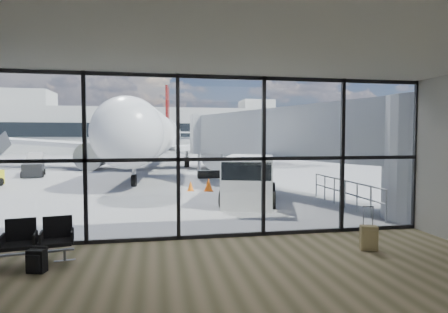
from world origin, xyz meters
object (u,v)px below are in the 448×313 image
object	(u,v)px
airliner	(157,135)
belt_loader	(34,169)
service_van	(249,179)
suitcase	(369,238)
backpack	(37,261)
seating_row	(20,239)

from	to	relation	value
airliner	belt_loader	size ratio (longest dim) A/B	10.11
service_van	belt_loader	xyz separation A→B (m)	(-12.56, 13.19, -0.46)
suitcase	service_van	size ratio (longest dim) A/B	0.22
backpack	suitcase	xyz separation A→B (m)	(7.60, 0.13, 0.07)
airliner	service_van	bearing A→B (deg)	-74.09
backpack	belt_loader	bearing A→B (deg)	122.89
seating_row	backpack	world-z (taller)	seating_row
backpack	airliner	size ratio (longest dim) A/B	0.01
backpack	belt_loader	world-z (taller)	belt_loader
suitcase	belt_loader	size ratio (longest dim) A/B	0.29
backpack	service_van	xyz separation A→B (m)	(6.40, 7.35, 0.75)
airliner	service_van	xyz separation A→B (m)	(3.81, -20.55, -1.95)
seating_row	airliner	size ratio (longest dim) A/B	0.06
backpack	airliner	world-z (taller)	airliner
seating_row	service_van	world-z (taller)	service_van
suitcase	service_van	distance (m)	7.35
backpack	airliner	bearing A→B (deg)	100.89
suitcase	seating_row	bearing A→B (deg)	-165.15
suitcase	airliner	size ratio (longest dim) A/B	0.03
backpack	airliner	distance (m)	28.16
belt_loader	backpack	bearing A→B (deg)	-85.23
seating_row	service_van	xyz separation A→B (m)	(6.93, 6.69, 0.47)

